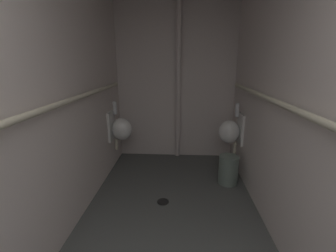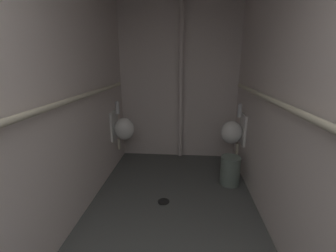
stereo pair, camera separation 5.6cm
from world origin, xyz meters
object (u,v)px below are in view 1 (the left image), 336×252
(urinal_left_mid, at_px, (121,128))
(standpipe_back_wall, at_px, (178,82))
(floor_drain, at_px, (163,201))
(waste_bin, at_px, (228,170))
(urinal_right_mid, at_px, (231,131))

(urinal_left_mid, distance_m, standpipe_back_wall, 1.17)
(urinal_left_mid, bearing_deg, floor_drain, -51.98)
(standpipe_back_wall, distance_m, waste_bin, 1.56)
(floor_drain, bearing_deg, urinal_right_mid, 42.70)
(urinal_left_mid, height_order, standpipe_back_wall, standpipe_back_wall)
(urinal_left_mid, relative_size, urinal_right_mid, 1.00)
(standpipe_back_wall, height_order, floor_drain, standpipe_back_wall)
(urinal_right_mid, xyz_separation_m, waste_bin, (-0.07, -0.36, -0.44))
(urinal_right_mid, bearing_deg, urinal_left_mid, 178.14)
(floor_drain, xyz_separation_m, waste_bin, (0.85, 0.49, 0.19))
(urinal_left_mid, relative_size, waste_bin, 1.93)
(urinal_right_mid, bearing_deg, waste_bin, -101.55)
(urinal_right_mid, relative_size, waste_bin, 1.93)
(urinal_right_mid, xyz_separation_m, floor_drain, (-0.92, -0.85, -0.63))
(waste_bin, bearing_deg, urinal_right_mid, 78.45)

